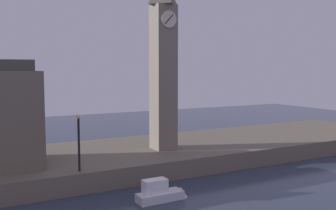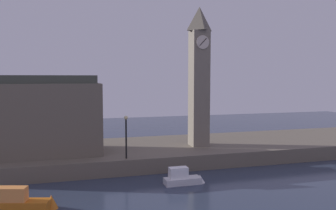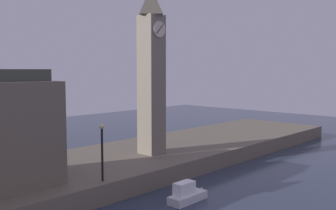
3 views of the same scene
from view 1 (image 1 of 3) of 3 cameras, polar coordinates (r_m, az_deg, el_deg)
far_embankment at (r=33.60m, az=-12.14°, el=-8.30°), size 70.00×12.00×1.50m
clock_tower at (r=34.06m, az=-0.70°, el=6.57°), size 2.07×2.13×15.21m
streetlamp at (r=27.49m, az=-13.05°, el=-4.44°), size 0.36×0.36×4.03m
boat_ferry_white at (r=25.99m, az=-0.76°, el=-12.82°), size 3.65×1.19×1.56m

